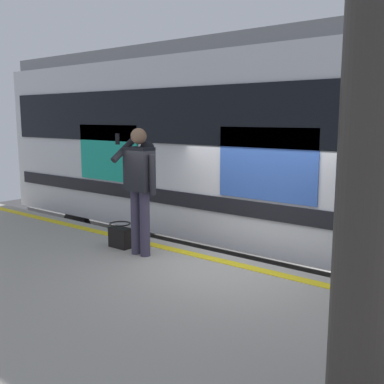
# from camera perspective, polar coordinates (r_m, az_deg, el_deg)

# --- Properties ---
(ground_plane) EXTENTS (23.66, 23.66, 0.00)m
(ground_plane) POSITION_cam_1_polar(r_m,az_deg,el_deg) (6.86, 5.42, -16.17)
(ground_plane) COLOR #3D3D3F
(platform) EXTENTS (14.63, 4.21, 1.02)m
(platform) POSITION_cam_1_polar(r_m,az_deg,el_deg) (5.18, -8.16, -18.84)
(platform) COLOR #9E998E
(platform) RESTS_ON ground
(safety_line) EXTENTS (14.34, 0.16, 0.01)m
(safety_line) POSITION_cam_1_polar(r_m,az_deg,el_deg) (6.25, 4.03, -8.66)
(safety_line) COLOR yellow
(safety_line) RESTS_ON platform
(track_rail_near) EXTENTS (19.02, 0.08, 0.16)m
(track_rail_near) POSITION_cam_1_polar(r_m,az_deg,el_deg) (7.75, 10.30, -12.55)
(track_rail_near) COLOR slate
(track_rail_near) RESTS_ON ground
(track_rail_far) EXTENTS (19.02, 0.08, 0.16)m
(track_rail_far) POSITION_cam_1_polar(r_m,az_deg,el_deg) (8.97, 14.75, -9.65)
(track_rail_far) COLOR slate
(track_rail_far) RESTS_ON ground
(train_carriage) EXTENTS (9.52, 2.92, 4.02)m
(train_carriage) POSITION_cam_1_polar(r_m,az_deg,el_deg) (8.59, 4.38, 6.62)
(train_carriage) COLOR silver
(train_carriage) RESTS_ON ground
(passenger) EXTENTS (0.57, 0.55, 1.79)m
(passenger) POSITION_cam_1_polar(r_m,az_deg,el_deg) (6.37, -6.51, 1.41)
(passenger) COLOR #383347
(passenger) RESTS_ON platform
(handbag) EXTENTS (0.35, 0.32, 0.37)m
(handbag) POSITION_cam_1_polar(r_m,az_deg,el_deg) (6.94, -8.95, -5.47)
(handbag) COLOR black
(handbag) RESTS_ON platform
(station_column) EXTENTS (0.37, 0.37, 3.65)m
(station_column) POSITION_cam_1_polar(r_m,az_deg,el_deg) (2.76, 21.59, 6.54)
(station_column) COLOR #38332D
(station_column) RESTS_ON platform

